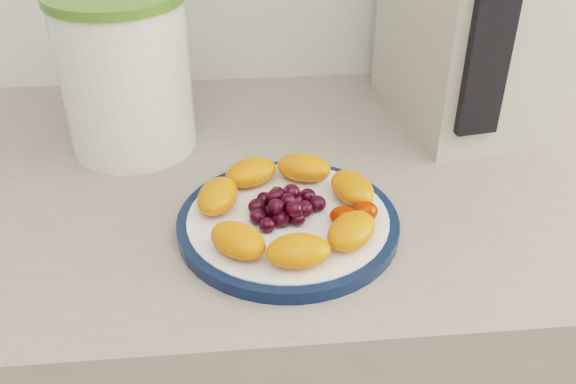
{
  "coord_description": "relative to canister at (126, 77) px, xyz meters",
  "views": [
    {
      "loc": [
        -0.09,
        0.5,
        1.34
      ],
      "look_at": [
        -0.03,
        1.08,
        0.95
      ],
      "focal_mm": 40.0,
      "sensor_mm": 36.0,
      "label": 1
    }
  ],
  "objects": [
    {
      "name": "appliance_body",
      "position": [
        0.47,
        0.05,
        0.06
      ],
      "size": [
        0.21,
        0.27,
        0.31
      ],
      "primitive_type": "cube",
      "rotation": [
        0.0,
        0.0,
        0.15
      ],
      "color": "#AEAA98",
      "rests_on": "counter"
    },
    {
      "name": "plate_rim",
      "position": [
        0.19,
        -0.21,
        -0.09
      ],
      "size": [
        0.25,
        0.25,
        0.01
      ],
      "primitive_type": "cylinder",
      "color": "#0B1937",
      "rests_on": "counter"
    },
    {
      "name": "plate_face",
      "position": [
        0.19,
        -0.21,
        -0.09
      ],
      "size": [
        0.23,
        0.23,
        0.02
      ],
      "primitive_type": "cylinder",
      "color": "white",
      "rests_on": "counter"
    },
    {
      "name": "canister",
      "position": [
        0.0,
        0.0,
        0.0
      ],
      "size": [
        0.21,
        0.21,
        0.2
      ],
      "primitive_type": "cylinder",
      "rotation": [
        0.0,
        0.0,
        0.28
      ],
      "color": "#4F6B21",
      "rests_on": "counter"
    },
    {
      "name": "fruit_plate",
      "position": [
        0.19,
        -0.21,
        -0.07
      ],
      "size": [
        0.22,
        0.21,
        0.03
      ],
      "color": "#EB5B0F",
      "rests_on": "plate_face"
    },
    {
      "name": "appliance_panel",
      "position": [
        0.44,
        -0.09,
        0.06
      ],
      "size": [
        0.06,
        0.03,
        0.23
      ],
      "primitive_type": "cube",
      "rotation": [
        0.0,
        0.0,
        0.15
      ],
      "color": "black",
      "rests_on": "appliance_body"
    }
  ]
}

